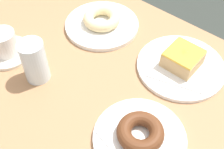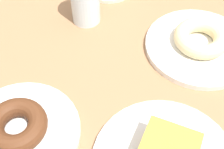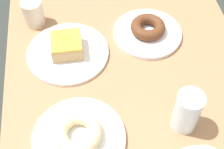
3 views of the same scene
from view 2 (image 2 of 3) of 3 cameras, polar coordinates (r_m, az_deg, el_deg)
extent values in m
cube|color=#9A6F4A|center=(0.65, -0.03, 1.15)|extent=(0.92, 0.66, 0.04)
cylinder|color=#9E644D|center=(1.22, -4.23, 6.53)|extent=(0.06, 0.06, 0.67)
cylinder|color=white|center=(0.68, 15.09, 4.82)|extent=(0.22, 0.22, 0.01)
cube|color=white|center=(0.67, 15.22, 5.28)|extent=(0.17, 0.17, 0.00)
torus|color=beige|center=(0.66, 15.52, 6.30)|extent=(0.11, 0.11, 0.03)
cylinder|color=white|center=(0.56, -16.03, -9.91)|extent=(0.20, 0.20, 0.01)
cube|color=white|center=(0.55, -16.20, -9.52)|extent=(0.16, 0.16, 0.00)
torus|color=#572F19|center=(0.54, -16.61, -8.60)|extent=(0.10, 0.10, 0.03)
cube|color=yellow|center=(0.47, 10.13, -12.72)|extent=(0.08, 0.08, 0.01)
cylinder|color=tan|center=(0.47, 10.15, -12.66)|extent=(0.02, 0.02, 0.00)
camera|label=1|loc=(0.52, -81.50, 26.77)|focal=46.98mm
camera|label=3|loc=(0.86, 40.62, 59.56)|focal=52.11mm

